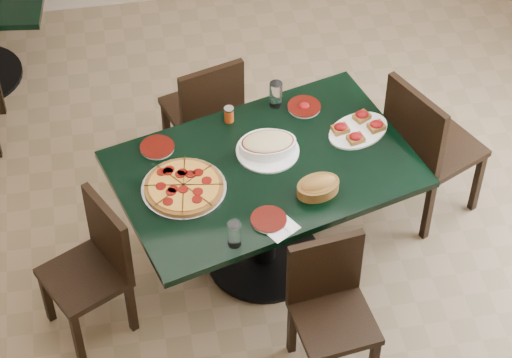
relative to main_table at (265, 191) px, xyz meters
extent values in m
plane|color=brown|center=(-0.06, -0.15, -0.57)|extent=(5.50, 5.50, 0.00)
cube|color=black|center=(0.00, 0.00, 0.16)|extent=(1.73, 1.36, 0.04)
cylinder|color=black|center=(0.00, 0.00, -0.21)|extent=(0.13, 0.13, 0.71)
cylinder|color=black|center=(0.00, 0.00, -0.55)|extent=(0.65, 0.65, 0.03)
cube|color=black|center=(-0.23, 0.88, -0.16)|extent=(0.49, 0.49, 0.04)
cube|color=black|center=(-0.18, 0.71, 0.07)|extent=(0.39, 0.15, 0.42)
cube|color=black|center=(-0.12, 1.09, -0.38)|extent=(0.05, 0.05, 0.38)
cube|color=black|center=(-0.02, 0.77, -0.38)|extent=(0.05, 0.05, 0.38)
cube|color=black|center=(-0.44, 0.99, -0.38)|extent=(0.05, 0.05, 0.38)
cube|color=black|center=(-0.34, 0.67, -0.38)|extent=(0.05, 0.05, 0.38)
cube|color=black|center=(0.21, -0.77, -0.18)|extent=(0.43, 0.43, 0.04)
cube|color=black|center=(0.19, -0.60, 0.05)|extent=(0.38, 0.09, 0.41)
cube|color=black|center=(0.03, -0.64, -0.38)|extent=(0.04, 0.04, 0.37)
cube|color=black|center=(0.35, -0.59, -0.38)|extent=(0.04, 0.04, 0.37)
cube|color=black|center=(1.04, 0.27, -0.11)|extent=(0.60, 0.60, 0.04)
cube|color=black|center=(0.86, 0.18, 0.15)|extent=(0.23, 0.42, 0.48)
cube|color=black|center=(1.30, 0.18, -0.35)|extent=(0.05, 0.05, 0.44)
cube|color=black|center=(0.95, 0.01, -0.35)|extent=(0.05, 0.05, 0.44)
cube|color=black|center=(1.13, 0.53, -0.35)|extent=(0.05, 0.05, 0.44)
cube|color=black|center=(0.78, 0.36, -0.35)|extent=(0.05, 0.05, 0.44)
cube|color=black|center=(-0.99, -0.28, -0.18)|extent=(0.52, 0.52, 0.04)
cube|color=black|center=(-0.84, -0.20, 0.05)|extent=(0.21, 0.36, 0.41)
cube|color=black|center=(-1.21, -0.21, -0.38)|extent=(0.05, 0.05, 0.37)
cube|color=black|center=(-0.92, -0.06, -0.38)|extent=(0.05, 0.05, 0.37)
cube|color=black|center=(-1.06, -0.50, -0.38)|extent=(0.05, 0.05, 0.37)
cube|color=black|center=(-0.78, -0.35, -0.38)|extent=(0.05, 0.05, 0.37)
cylinder|color=silver|center=(-0.43, -0.09, 0.19)|extent=(0.43, 0.43, 0.01)
cylinder|color=brown|center=(-0.43, -0.09, 0.20)|extent=(0.40, 0.40, 0.02)
cylinder|color=gold|center=(-0.43, -0.09, 0.21)|extent=(0.36, 0.36, 0.01)
cylinder|color=white|center=(0.03, 0.11, 0.19)|extent=(0.33, 0.33, 0.01)
ellipsoid|color=beige|center=(0.03, 0.11, 0.25)|extent=(0.27, 0.18, 0.04)
ellipsoid|color=#99642A|center=(0.23, -0.22, 0.24)|extent=(0.21, 0.14, 0.08)
cylinder|color=white|center=(-0.05, -0.37, 0.19)|extent=(0.18, 0.18, 0.01)
cylinder|color=#3E0804|center=(-0.05, -0.37, 0.19)|extent=(0.18, 0.18, 0.00)
cylinder|color=white|center=(0.30, 0.41, 0.19)|extent=(0.18, 0.18, 0.01)
cylinder|color=#3E0804|center=(0.30, 0.41, 0.19)|extent=(0.18, 0.18, 0.00)
ellipsoid|color=#970711|center=(0.30, 0.41, 0.20)|extent=(0.06, 0.06, 0.03)
cylinder|color=white|center=(-0.54, 0.23, 0.19)|extent=(0.18, 0.18, 0.01)
cylinder|color=#3E0804|center=(-0.54, 0.23, 0.19)|extent=(0.18, 0.18, 0.00)
cube|color=white|center=(-0.01, -0.42, 0.18)|extent=(0.21, 0.21, 0.00)
cube|color=silver|center=(0.01, -0.42, 0.19)|extent=(0.09, 0.13, 0.00)
cylinder|color=white|center=(0.15, 0.46, 0.26)|extent=(0.07, 0.07, 0.15)
cylinder|color=white|center=(-0.24, -0.49, 0.25)|extent=(0.07, 0.07, 0.14)
cylinder|color=#B94213|center=(-0.13, 0.38, 0.22)|extent=(0.05, 0.05, 0.08)
cylinder|color=silver|center=(-0.13, 0.38, 0.27)|extent=(0.05, 0.05, 0.01)
camera|label=1|loc=(-0.68, -3.59, 3.85)|focal=70.00mm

